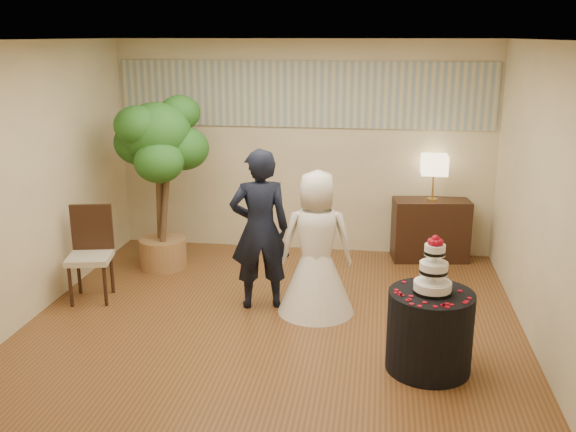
% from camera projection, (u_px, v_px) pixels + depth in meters
% --- Properties ---
extents(floor, '(5.00, 5.00, 0.00)m').
position_uv_depth(floor, '(273.00, 326.00, 6.50)').
color(floor, brown).
rests_on(floor, ground).
extents(ceiling, '(5.00, 5.00, 0.00)m').
position_uv_depth(ceiling, '(271.00, 40.00, 5.74)').
color(ceiling, white).
rests_on(ceiling, wall_back).
extents(wall_back, '(5.00, 0.06, 2.80)m').
position_uv_depth(wall_back, '(303.00, 148.00, 8.50)').
color(wall_back, beige).
rests_on(wall_back, ground).
extents(wall_front, '(5.00, 0.06, 2.80)m').
position_uv_depth(wall_front, '(200.00, 291.00, 3.74)').
color(wall_front, beige).
rests_on(wall_front, ground).
extents(wall_left, '(0.06, 5.00, 2.80)m').
position_uv_depth(wall_left, '(28.00, 183.00, 6.46)').
color(wall_left, beige).
rests_on(wall_left, ground).
extents(wall_right, '(0.06, 5.00, 2.80)m').
position_uv_depth(wall_right, '(545.00, 201.00, 5.77)').
color(wall_right, beige).
rests_on(wall_right, ground).
extents(mural_border, '(4.90, 0.02, 0.85)m').
position_uv_depth(mural_border, '(303.00, 94.00, 8.29)').
color(mural_border, '#A7AE9C').
rests_on(mural_border, wall_back).
extents(groom, '(0.72, 0.57, 1.73)m').
position_uv_depth(groom, '(260.00, 230.00, 6.75)').
color(groom, black).
rests_on(groom, floor).
extents(bride, '(0.88, 0.88, 1.53)m').
position_uv_depth(bride, '(317.00, 243.00, 6.64)').
color(bride, white).
rests_on(bride, floor).
extents(cake_table, '(0.84, 0.84, 0.72)m').
position_uv_depth(cake_table, '(430.00, 331.00, 5.57)').
color(cake_table, black).
rests_on(cake_table, floor).
extents(wedding_cake, '(0.33, 0.33, 0.52)m').
position_uv_depth(wedding_cake, '(434.00, 264.00, 5.40)').
color(wedding_cake, white).
rests_on(wedding_cake, cake_table).
extents(console, '(1.01, 0.55, 0.80)m').
position_uv_depth(console, '(430.00, 230.00, 8.33)').
color(console, black).
rests_on(console, floor).
extents(table_lamp, '(0.33, 0.33, 0.58)m').
position_uv_depth(table_lamp, '(434.00, 178.00, 8.14)').
color(table_lamp, beige).
rests_on(table_lamp, console).
extents(ficus_tree, '(1.45, 1.45, 2.19)m').
position_uv_depth(ficus_tree, '(159.00, 183.00, 7.85)').
color(ficus_tree, '#25601E').
rests_on(ficus_tree, floor).
extents(side_chair, '(0.57, 0.58, 1.04)m').
position_uv_depth(side_chair, '(90.00, 255.00, 7.01)').
color(side_chair, black).
rests_on(side_chair, floor).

